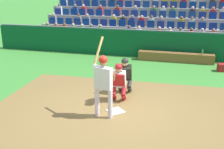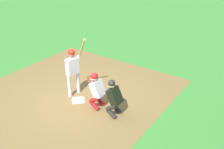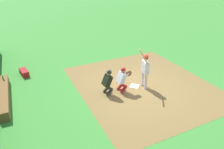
# 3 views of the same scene
# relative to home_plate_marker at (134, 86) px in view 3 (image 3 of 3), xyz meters

# --- Properties ---
(ground_plane) EXTENTS (160.00, 160.00, 0.00)m
(ground_plane) POSITION_rel_home_plate_marker_xyz_m (0.00, 0.00, -0.02)
(ground_plane) COLOR #3E8E36
(infield_dirt_patch) EXTENTS (7.68, 6.83, 0.01)m
(infield_dirt_patch) POSITION_rel_home_plate_marker_xyz_m (0.00, 0.50, -0.01)
(infield_dirt_patch) COLOR olive
(infield_dirt_patch) RESTS_ON ground_plane
(home_plate_marker) EXTENTS (0.62, 0.62, 0.02)m
(home_plate_marker) POSITION_rel_home_plate_marker_xyz_m (0.00, 0.00, 0.00)
(home_plate_marker) COLOR white
(home_plate_marker) RESTS_ON infield_dirt_patch
(batter_at_plate) EXTENTS (0.59, 0.67, 2.21)m
(batter_at_plate) POSITION_rel_home_plate_marker_xyz_m (0.25, 0.40, 1.10)
(batter_at_plate) COLOR silver
(batter_at_plate) RESTS_ON ground_plane
(catcher_crouching) EXTENTS (0.50, 0.74, 1.29)m
(catcher_crouching) POSITION_rel_home_plate_marker_xyz_m (0.10, -0.77, 0.70)
(catcher_crouching) COLOR #B31B1E
(catcher_crouching) RESTS_ON ground_plane
(home_plate_umpire) EXTENTS (0.49, 0.50, 1.28)m
(home_plate_umpire) POSITION_rel_home_plate_marker_xyz_m (0.06, -1.52, 0.68)
(home_plate_umpire) COLOR #292A25
(home_plate_umpire) RESTS_ON ground_plane
(dugout_bench) EXTENTS (3.60, 0.40, 0.44)m
(dugout_bench) POSITION_rel_home_plate_marker_xyz_m (-1.43, -6.14, 0.20)
(dugout_bench) COLOR brown
(dugout_bench) RESTS_ON ground_plane
(water_bottle_on_bench) EXTENTS (0.07, 0.07, 0.23)m
(water_bottle_on_bench) POSITION_rel_home_plate_marker_xyz_m (-2.65, -6.13, 0.54)
(water_bottle_on_bench) COLOR green
(water_bottle_on_bench) RESTS_ON dugout_bench
(equipment_duffel_bag) EXTENTS (0.92, 0.51, 0.33)m
(equipment_duffel_bag) POSITION_rel_home_plate_marker_xyz_m (-3.71, -5.12, 0.15)
(equipment_duffel_bag) COLOR maroon
(equipment_duffel_bag) RESTS_ON ground_plane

